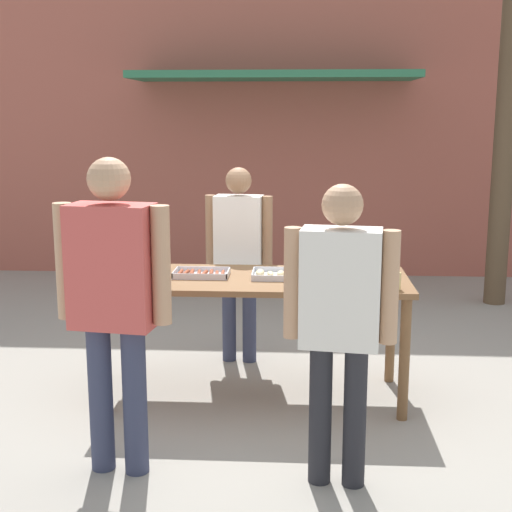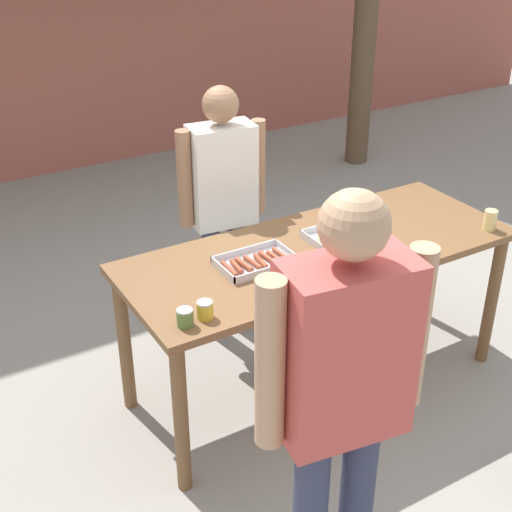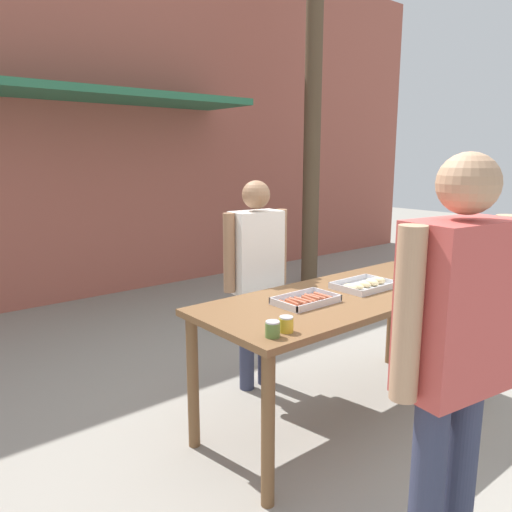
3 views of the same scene
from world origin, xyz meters
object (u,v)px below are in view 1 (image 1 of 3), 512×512
at_px(beer_cup, 395,281).
at_px(person_customer_holding_hotdog, 113,291).
at_px(food_tray_buns, 281,274).
at_px(condiment_jar_ketchup, 130,279).
at_px(person_server_behind_table, 239,247).
at_px(utility_pole, 511,50).
at_px(person_customer_with_cup, 340,311).
at_px(condiment_jar_mustard, 115,279).
at_px(food_tray_sausages, 201,274).

height_order(beer_cup, person_customer_holding_hotdog, person_customer_holding_hotdog).
distance_m(food_tray_buns, condiment_jar_ketchup, 1.03).
relative_size(person_server_behind_table, utility_pole, 0.31).
bearing_deg(condiment_jar_ketchup, person_customer_with_cup, -34.64).
bearing_deg(condiment_jar_mustard, condiment_jar_ketchup, 6.44).
height_order(food_tray_sausages, condiment_jar_ketchup, condiment_jar_ketchup).
height_order(beer_cup, person_customer_with_cup, person_customer_with_cup).
distance_m(condiment_jar_mustard, utility_pole, 4.77).
bearing_deg(condiment_jar_mustard, food_tray_sausages, 29.86).
distance_m(food_tray_sausages, condiment_jar_ketchup, 0.52).
relative_size(food_tray_sausages, beer_cup, 3.40).
height_order(person_customer_with_cup, utility_pole, utility_pole).
bearing_deg(person_customer_holding_hotdog, person_customer_with_cup, -175.29).
distance_m(person_server_behind_table, person_customer_holding_hotdog, 1.93).
xyz_separation_m(condiment_jar_ketchup, person_customer_holding_hotdog, (0.11, -0.84, 0.14)).
relative_size(condiment_jar_ketchup, person_customer_with_cup, 0.05).
height_order(food_tray_sausages, person_server_behind_table, person_server_behind_table).
relative_size(food_tray_sausages, person_server_behind_table, 0.24).
height_order(condiment_jar_ketchup, beer_cup, beer_cup).
height_order(condiment_jar_mustard, person_customer_with_cup, person_customer_with_cup).
xyz_separation_m(beer_cup, person_customer_with_cup, (-0.41, -0.90, 0.05)).
bearing_deg(food_tray_sausages, person_customer_holding_hotdog, -105.76).
height_order(food_tray_sausages, beer_cup, beer_cup).
bearing_deg(utility_pole, food_tray_buns, -129.49).
height_order(condiment_jar_ketchup, person_customer_holding_hotdog, person_customer_holding_hotdog).
relative_size(condiment_jar_mustard, person_server_behind_table, 0.05).
bearing_deg(person_customer_with_cup, condiment_jar_mustard, -24.84).
bearing_deg(person_server_behind_table, person_customer_holding_hotdog, -99.53).
xyz_separation_m(condiment_jar_ketchup, person_customer_with_cup, (1.32, -0.91, 0.06)).
bearing_deg(person_customer_with_cup, utility_pole, -108.26).
relative_size(food_tray_buns, beer_cup, 3.51).
bearing_deg(food_tray_buns, person_customer_with_cup, -74.51).
relative_size(food_tray_sausages, person_customer_with_cup, 0.23).
bearing_deg(person_customer_holding_hotdog, person_server_behind_table, -97.68).
bearing_deg(person_server_behind_table, person_customer_with_cup, -64.02).
bearing_deg(person_customer_holding_hotdog, beer_cup, -144.81).
bearing_deg(food_tray_sausages, condiment_jar_mustard, -150.14).
bearing_deg(person_customer_with_cup, food_tray_buns, -66.98).
height_order(condiment_jar_mustard, beer_cup, beer_cup).
relative_size(food_tray_sausages, utility_pole, 0.08).
bearing_deg(food_tray_sausages, person_customer_with_cup, -53.43).
height_order(condiment_jar_mustard, person_customer_holding_hotdog, person_customer_holding_hotdog).
bearing_deg(person_customer_holding_hotdog, utility_pole, -120.86).
xyz_separation_m(person_customer_with_cup, utility_pole, (1.88, 3.89, 1.63)).
relative_size(food_tray_sausages, condiment_jar_ketchup, 4.72).
bearing_deg(food_tray_buns, food_tray_sausages, 179.71).
distance_m(condiment_jar_mustard, condiment_jar_ketchup, 0.10).
height_order(food_tray_buns, person_customer_holding_hotdog, person_customer_holding_hotdog).
relative_size(condiment_jar_mustard, person_customer_holding_hotdog, 0.05).
bearing_deg(condiment_jar_mustard, person_server_behind_table, 54.30).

